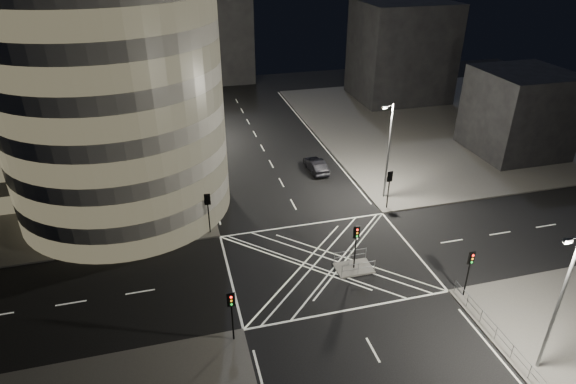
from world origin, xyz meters
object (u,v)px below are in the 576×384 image
object	(u,v)px
traffic_signal_fl	(208,206)
traffic_signal_fr	(389,183)
street_lamp_right_far	(388,149)
street_lamp_right_near	(559,301)
central_island	(354,268)
street_lamp_left_near	(193,157)
traffic_signal_nl	(232,308)
traffic_signal_nr	(470,266)
sedan	(316,165)
street_lamp_left_far	(181,100)
traffic_signal_island	(356,239)

from	to	relation	value
traffic_signal_fl	traffic_signal_fr	size ratio (longest dim) A/B	1.00
traffic_signal_fl	street_lamp_right_far	xyz separation A→B (m)	(18.24, 2.20, 2.63)
street_lamp_right_near	central_island	bearing A→B (deg)	120.75
traffic_signal_fl	traffic_signal_fr	xyz separation A→B (m)	(17.60, 0.00, 0.00)
street_lamp_left_near	street_lamp_right_far	xyz separation A→B (m)	(18.87, -3.00, 0.00)
traffic_signal_nl	street_lamp_left_near	distance (m)	18.99
traffic_signal_nl	traffic_signal_nr	size ratio (longest dim) A/B	1.00
street_lamp_right_far	sedan	xyz separation A→B (m)	(-4.91, 7.72, -4.77)
street_lamp_left_far	sedan	distance (m)	19.85
traffic_signal_nl	street_lamp_right_far	size ratio (longest dim) A/B	0.40
traffic_signal_fr	traffic_signal_nr	distance (m)	13.60
central_island	traffic_signal_island	size ratio (longest dim) A/B	0.75
central_island	traffic_signal_nr	world-z (taller)	traffic_signal_nr
central_island	sedan	size ratio (longest dim) A/B	0.64
traffic_signal_fr	traffic_signal_island	bearing A→B (deg)	-129.33
traffic_signal_fl	traffic_signal_nl	xyz separation A→B (m)	(0.00, -13.60, 0.00)
traffic_signal_fr	street_lamp_left_far	distance (m)	29.63
central_island	street_lamp_left_near	distance (m)	18.52
traffic_signal_fr	street_lamp_right_near	bearing A→B (deg)	-88.25
traffic_signal_nl	traffic_signal_island	size ratio (longest dim) A/B	1.00
traffic_signal_nr	street_lamp_left_near	bearing A→B (deg)	134.13
traffic_signal_fl	street_lamp_right_far	world-z (taller)	street_lamp_right_far
traffic_signal_fl	traffic_signal_fr	distance (m)	17.60
street_lamp_left_far	central_island	bearing A→B (deg)	-70.05
traffic_signal_nl	traffic_signal_fr	xyz separation A→B (m)	(17.60, 13.60, 0.00)
central_island	traffic_signal_nr	xyz separation A→B (m)	(6.80, -5.30, 2.84)
sedan	street_lamp_left_near	bearing A→B (deg)	15.94
traffic_signal_island	street_lamp_left_near	distance (m)	17.89
traffic_signal_fl	street_lamp_right_near	bearing A→B (deg)	-48.76
traffic_signal_island	sedan	world-z (taller)	traffic_signal_island
traffic_signal_island	street_lamp_right_near	bearing A→B (deg)	-59.25
sedan	street_lamp_right_far	bearing A→B (deg)	119.73
sedan	central_island	bearing A→B (deg)	79.38
traffic_signal_nl	street_lamp_right_near	size ratio (longest dim) A/B	0.40
traffic_signal_nl	street_lamp_right_near	bearing A→B (deg)	-21.55
central_island	traffic_signal_nr	bearing A→B (deg)	-37.93
traffic_signal_fr	traffic_signal_nr	bearing A→B (deg)	-90.00
traffic_signal_fl	traffic_signal_nr	distance (m)	22.24
sedan	street_lamp_left_far	bearing A→B (deg)	-46.32
traffic_signal_nl	street_lamp_right_far	distance (m)	24.27
sedan	traffic_signal_nl	bearing A→B (deg)	57.73
street_lamp_left_near	traffic_signal_nl	bearing A→B (deg)	-88.06
traffic_signal_nl	traffic_signal_nr	xyz separation A→B (m)	(17.60, 0.00, 0.00)
street_lamp_right_near	street_lamp_left_far	bearing A→B (deg)	113.21
traffic_signal_nl	street_lamp_right_near	xyz separation A→B (m)	(18.24, -7.20, 2.63)
traffic_signal_nr	sedan	xyz separation A→B (m)	(-4.28, 23.52, -2.15)
street_lamp_right_far	sedan	bearing A→B (deg)	122.47
central_island	traffic_signal_nl	distance (m)	12.36
street_lamp_left_near	traffic_signal_fl	bearing A→B (deg)	-83.03
traffic_signal_fr	traffic_signal_nr	world-z (taller)	same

